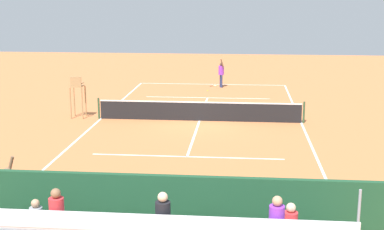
% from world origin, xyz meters
% --- Properties ---
extents(ground_plane, '(60.00, 60.00, 0.00)m').
position_xyz_m(ground_plane, '(0.00, 0.00, 0.00)').
color(ground_plane, '#D17542').
extents(court_line_markings, '(10.10, 22.20, 0.01)m').
position_xyz_m(court_line_markings, '(0.00, -0.04, 0.00)').
color(court_line_markings, white).
rests_on(court_line_markings, ground).
extents(tennis_net, '(10.30, 0.10, 1.07)m').
position_xyz_m(tennis_net, '(0.00, 0.00, 0.50)').
color(tennis_net, black).
rests_on(tennis_net, ground).
extents(backdrop_wall, '(18.00, 0.16, 2.00)m').
position_xyz_m(backdrop_wall, '(0.00, 14.00, 1.00)').
color(backdrop_wall, '#1E4C2D').
rests_on(backdrop_wall, ground).
extents(umpire_chair, '(0.67, 0.67, 2.14)m').
position_xyz_m(umpire_chair, '(6.20, -0.10, 1.31)').
color(umpire_chair, '#A88456').
rests_on(umpire_chair, ground).
extents(courtside_bench, '(1.80, 0.40, 0.93)m').
position_xyz_m(courtside_bench, '(-3.04, 13.27, 0.56)').
color(courtside_bench, '#9E754C').
rests_on(courtside_bench, ground).
extents(tennis_player, '(0.44, 0.56, 1.93)m').
position_xyz_m(tennis_player, '(-0.66, -9.85, 1.02)').
color(tennis_player, navy).
rests_on(tennis_player, ground).
extents(tennis_racket, '(0.56, 0.45, 0.03)m').
position_xyz_m(tennis_racket, '(-0.21, -10.33, 0.01)').
color(tennis_racket, black).
rests_on(tennis_racket, ground).
extents(tennis_ball_near, '(0.07, 0.07, 0.07)m').
position_xyz_m(tennis_ball_near, '(0.15, -8.38, 0.03)').
color(tennis_ball_near, '#CCDB33').
rests_on(tennis_ball_near, ground).
extents(line_judge, '(0.36, 0.53, 1.93)m').
position_xyz_m(line_judge, '(4.14, 12.84, 1.02)').
color(line_judge, '#232328').
rests_on(line_judge, ground).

